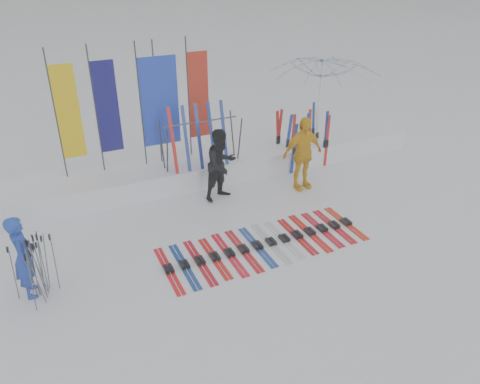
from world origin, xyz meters
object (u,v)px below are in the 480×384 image
person_blue (24,257)px  ski_rack (201,136)px  person_black (221,165)px  ski_row (263,244)px  person_yellow (303,154)px  tent_canopy (321,103)px

person_blue → ski_rack: (4.53, 2.94, 0.56)m
person_black → ski_row: size_ratio=0.41×
person_yellow → ski_rack: person_yellow is taller
person_blue → tent_canopy: tent_canopy is taller
person_black → ski_row: bearing=-109.3°
person_blue → person_yellow: person_yellow is taller
person_blue → ski_row: 4.74m
person_blue → person_yellow: (6.84, 1.62, 0.16)m
person_blue → ski_rack: ski_rack is taller
ski_rack → person_yellow: bearing=-29.7°
person_yellow → ski_row: person_yellow is taller
person_black → person_yellow: person_yellow is taller
person_yellow → ski_rack: bearing=147.8°
person_black → tent_canopy: bearing=5.2°
person_blue → ski_rack: bearing=-53.4°
person_black → ski_rack: person_black is taller
tent_canopy → ski_rack: (-4.28, -0.85, -0.10)m
person_blue → person_black: (4.70, 1.99, 0.10)m
tent_canopy → ski_row: tent_canopy is taller
tent_canopy → ski_row: bearing=-134.6°
person_blue → ski_row: size_ratio=0.37×
person_blue → tent_canopy: (8.81, 3.79, 0.66)m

